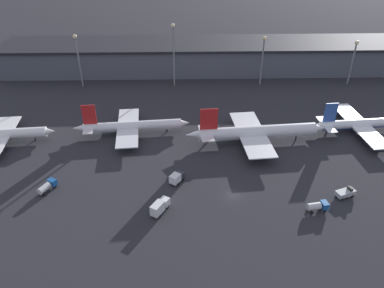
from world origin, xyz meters
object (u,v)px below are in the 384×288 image
at_px(airplane_0, 2,134).
at_px(service_vehicle_1, 345,193).
at_px(airplane_3, 362,124).
at_px(service_vehicle_0, 177,178).
at_px(service_vehicle_3, 317,206).
at_px(service_vehicle_4, 47,186).
at_px(service_vehicle_2, 160,207).
at_px(airplane_2, 256,132).
at_px(airplane_1, 131,126).

bearing_deg(airplane_0, service_vehicle_1, -21.27).
distance_m(airplane_3, service_vehicle_0, 74.36).
xyz_separation_m(service_vehicle_0, service_vehicle_3, (38.59, -13.38, -0.18)).
relative_size(service_vehicle_3, service_vehicle_4, 0.95).
bearing_deg(service_vehicle_4, airplane_3, -45.88).
distance_m(service_vehicle_3, service_vehicle_4, 77.12).
height_order(airplane_0, service_vehicle_4, airplane_0).
xyz_separation_m(service_vehicle_3, service_vehicle_4, (-76.42, 10.35, -0.02)).
bearing_deg(service_vehicle_2, service_vehicle_1, -53.11).
relative_size(airplane_2, service_vehicle_0, 9.08).
xyz_separation_m(airplane_3, service_vehicle_1, (-19.77, -37.00, -1.62)).
xyz_separation_m(airplane_0, service_vehicle_0, (61.37, -24.42, -1.45)).
bearing_deg(service_vehicle_1, service_vehicle_2, 165.03).
xyz_separation_m(service_vehicle_0, service_vehicle_4, (-37.83, -3.03, -0.19)).
relative_size(airplane_1, service_vehicle_3, 7.02).
bearing_deg(service_vehicle_0, service_vehicle_4, 129.17).
xyz_separation_m(airplane_2, service_vehicle_0, (-27.68, -22.57, -2.10)).
bearing_deg(airplane_3, airplane_0, 177.17).
height_order(airplane_1, service_vehicle_2, airplane_1).
relative_size(service_vehicle_1, service_vehicle_2, 0.91).
xyz_separation_m(service_vehicle_0, service_vehicle_1, (48.54, -7.63, -0.42)).
xyz_separation_m(airplane_2, airplane_3, (40.62, 6.80, -0.90)).
relative_size(airplane_3, service_vehicle_2, 5.81).
height_order(service_vehicle_1, service_vehicle_3, service_vehicle_1).
relative_size(service_vehicle_2, service_vehicle_4, 1.08).
distance_m(airplane_2, service_vehicle_2, 48.00).
xyz_separation_m(airplane_3, service_vehicle_2, (-72.73, -42.44, -0.93)).
bearing_deg(service_vehicle_1, airplane_0, 142.90).
relative_size(airplane_0, service_vehicle_2, 5.28).
height_order(airplane_1, service_vehicle_4, airplane_1).
relative_size(service_vehicle_1, service_vehicle_4, 0.98).
xyz_separation_m(service_vehicle_1, service_vehicle_3, (-9.94, -5.75, 0.24)).
bearing_deg(airplane_2, airplane_1, 166.36).
distance_m(service_vehicle_0, service_vehicle_4, 37.95).
distance_m(airplane_2, service_vehicle_3, 37.64).
xyz_separation_m(airplane_0, service_vehicle_2, (56.94, -37.49, -1.19)).
height_order(airplane_1, service_vehicle_3, airplane_1).
distance_m(airplane_1, service_vehicle_1, 75.07).
height_order(airplane_0, airplane_2, airplane_2).
xyz_separation_m(airplane_2, service_vehicle_1, (20.86, -30.19, -2.52)).
bearing_deg(service_vehicle_1, airplane_1, 129.68).
height_order(airplane_3, service_vehicle_3, airplane_3).
distance_m(airplane_1, service_vehicle_3, 69.95).
bearing_deg(airplane_1, service_vehicle_4, -128.05).
height_order(service_vehicle_0, service_vehicle_3, service_vehicle_0).
bearing_deg(service_vehicle_4, service_vehicle_0, -58.27).
height_order(airplane_3, service_vehicle_0, airplane_3).
bearing_deg(service_vehicle_2, airplane_2, -11.00).
relative_size(airplane_2, service_vehicle_4, 7.87).
height_order(airplane_1, airplane_3, airplane_1).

